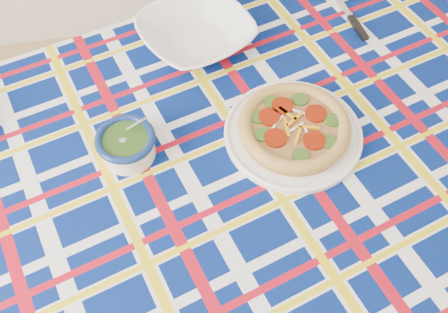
{
  "coord_description": "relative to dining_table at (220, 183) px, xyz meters",
  "views": [
    {
      "loc": [
        0.03,
        -0.04,
        1.74
      ],
      "look_at": [
        0.14,
        0.58,
        0.83
      ],
      "focal_mm": 40.0,
      "sensor_mm": 36.0,
      "label": 1
    }
  ],
  "objects": [
    {
      "name": "dining_table",
      "position": [
        0.0,
        0.0,
        0.0
      ],
      "size": [
        1.96,
        1.54,
        0.81
      ],
      "rotation": [
        0.0,
        0.0,
        0.3
      ],
      "color": "brown",
      "rests_on": "floor"
    },
    {
      "name": "table_knife",
      "position": [
        0.44,
        0.48,
        0.09
      ],
      "size": [
        0.05,
        0.25,
        0.01
      ],
      "primitive_type": null,
      "rotation": [
        0.0,
        0.0,
        1.69
      ],
      "color": "silver",
      "rests_on": "tablecloth"
    },
    {
      "name": "tablecloth",
      "position": [
        -0.0,
        0.0,
        0.03
      ],
      "size": [
        2.0,
        1.58,
        0.11
      ],
      "primitive_type": null,
      "rotation": [
        0.0,
        0.0,
        0.3
      ],
      "color": "#05175A",
      "rests_on": "dining_table"
    },
    {
      "name": "serving_bowl",
      "position": [
        0.0,
        0.39,
        0.12
      ],
      "size": [
        0.38,
        0.38,
        0.07
      ],
      "primitive_type": "imported",
      "rotation": [
        0.0,
        0.0,
        0.45
      ],
      "color": "white",
      "rests_on": "tablecloth"
    },
    {
      "name": "main_focaccia_plate",
      "position": [
        0.18,
        0.05,
        0.12
      ],
      "size": [
        0.41,
        0.41,
        0.06
      ],
      "primitive_type": null,
      "rotation": [
        0.0,
        0.0,
        0.27
      ],
      "color": "#9B6437",
      "rests_on": "tablecloth"
    },
    {
      "name": "pesto_bowl",
      "position": [
        -0.2,
        0.06,
        0.12
      ],
      "size": [
        0.15,
        0.15,
        0.08
      ],
      "primitive_type": null,
      "rotation": [
        0.0,
        0.0,
        0.16
      ],
      "color": "#19340E",
      "rests_on": "tablecloth"
    }
  ]
}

